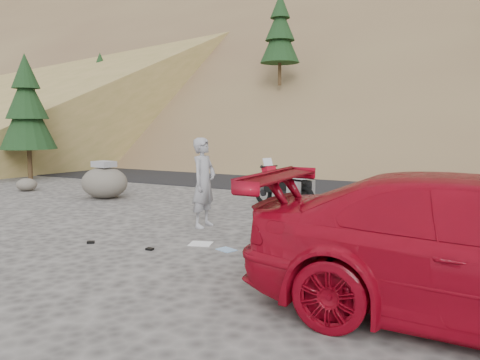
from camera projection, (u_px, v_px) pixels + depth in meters
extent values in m
plane|color=#44413F|center=(200.00, 228.00, 10.12)|extent=(140.00, 140.00, 0.00)
cube|color=black|center=(324.00, 182.00, 18.06)|extent=(120.00, 7.00, 0.05)
cube|color=brown|center=(438.00, 46.00, 34.71)|extent=(110.00, 51.90, 46.72)
cube|color=brown|center=(438.00, 42.00, 34.67)|extent=(110.00, 43.28, 36.46)
cube|color=brown|center=(456.00, 17.00, 51.63)|extent=(120.00, 40.00, 30.00)
cube|color=olive|center=(33.00, 127.00, 41.22)|extent=(45.29, 46.00, 24.26)
cylinder|color=#352313|center=(280.00, 71.00, 23.71)|extent=(0.17, 0.17, 1.40)
cone|color=black|center=(280.00, 40.00, 23.53)|extent=(2.00, 2.00, 2.25)
cone|color=black|center=(280.00, 23.00, 23.43)|extent=(1.50, 1.50, 1.76)
cone|color=black|center=(280.00, 5.00, 23.32)|extent=(1.00, 1.00, 1.26)
cylinder|color=#352313|center=(102.00, 105.00, 32.02)|extent=(0.15, 0.15, 1.26)
cone|color=black|center=(101.00, 84.00, 31.86)|extent=(1.80, 1.80, 2.03)
cone|color=black|center=(100.00, 72.00, 31.77)|extent=(1.35, 1.35, 1.58)
cone|color=black|center=(100.00, 61.00, 31.68)|extent=(0.90, 0.90, 1.13)
cylinder|color=#352313|center=(30.00, 160.00, 19.02)|extent=(0.18, 0.18, 1.54)
cone|color=black|center=(27.00, 118.00, 18.82)|extent=(2.20, 2.20, 2.47)
cone|color=black|center=(26.00, 95.00, 18.71)|extent=(1.65, 1.65, 1.93)
cone|color=black|center=(25.00, 71.00, 18.60)|extent=(1.10, 1.10, 1.39)
torus|color=black|center=(263.00, 193.00, 13.04)|extent=(0.66, 0.37, 0.66)
cylinder|color=black|center=(263.00, 193.00, 13.04)|extent=(0.21, 0.13, 0.20)
torus|color=black|center=(304.00, 200.00, 11.85)|extent=(0.70, 0.41, 0.70)
cylinder|color=black|center=(304.00, 200.00, 11.85)|extent=(0.23, 0.16, 0.22)
cylinder|color=black|center=(265.00, 180.00, 12.93)|extent=(0.37, 0.20, 0.81)
cylinder|color=black|center=(269.00, 166.00, 12.78)|extent=(0.29, 0.59, 0.04)
cube|color=black|center=(282.00, 188.00, 12.44)|extent=(1.20, 0.70, 0.30)
cube|color=black|center=(285.00, 196.00, 12.38)|extent=(0.53, 0.45, 0.28)
cube|color=maroon|center=(276.00, 178.00, 12.58)|extent=(0.60, 0.48, 0.31)
cube|color=maroon|center=(270.00, 172.00, 12.78)|extent=(0.41, 0.43, 0.35)
cube|color=silver|center=(268.00, 163.00, 12.80)|extent=(0.23, 0.32, 0.26)
cube|color=black|center=(289.00, 178.00, 12.21)|extent=(0.59, 0.42, 0.12)
cube|color=black|center=(300.00, 181.00, 11.92)|extent=(0.39, 0.30, 0.10)
cube|color=#B7B8BC|center=(294.00, 190.00, 11.75)|extent=(0.42, 0.27, 0.45)
cube|color=#B7B8BC|center=(308.00, 188.00, 12.08)|extent=(0.42, 0.27, 0.45)
cube|color=#939297|center=(300.00, 174.00, 11.88)|extent=(0.52, 0.48, 0.26)
cube|color=maroon|center=(263.00, 182.00, 13.00)|extent=(0.32, 0.23, 0.04)
cylinder|color=black|center=(281.00, 203.00, 12.25)|extent=(0.10, 0.20, 0.37)
cylinder|color=#B7B8BC|center=(295.00, 196.00, 11.90)|extent=(0.46, 0.26, 0.13)
imported|color=#939297|center=(204.00, 227.00, 10.24)|extent=(0.48, 0.72, 1.95)
ellipsoid|color=#5E5851|center=(105.00, 183.00, 14.14)|extent=(1.81, 1.68, 0.95)
cube|color=#939297|center=(104.00, 164.00, 14.07)|extent=(0.72, 0.60, 0.18)
ellipsoid|color=#5E5851|center=(27.00, 185.00, 15.72)|extent=(0.80, 0.74, 0.42)
cube|color=white|center=(201.00, 244.00, 8.75)|extent=(0.49, 0.46, 0.01)
cylinder|color=#193D9A|center=(286.00, 242.00, 8.63)|extent=(0.40, 0.19, 0.15)
cylinder|color=#193D9A|center=(279.00, 246.00, 8.12)|extent=(0.11, 0.11, 0.25)
cone|color=red|center=(310.00, 261.00, 7.42)|extent=(0.14, 0.14, 0.15)
cube|color=black|center=(150.00, 249.00, 8.34)|extent=(0.13, 0.10, 0.04)
cube|color=black|center=(91.00, 242.00, 8.80)|extent=(0.17, 0.16, 0.04)
cube|color=#86A9CF|center=(226.00, 250.00, 8.34)|extent=(0.40, 0.35, 0.01)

